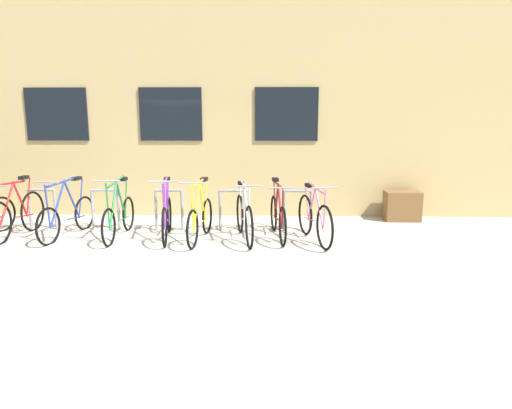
# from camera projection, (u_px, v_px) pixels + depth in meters

# --- Properties ---
(ground_plane) EXTENTS (42.00, 42.00, 0.00)m
(ground_plane) POSITION_uv_depth(u_px,v_px,m) (130.00, 261.00, 6.70)
(ground_plane) COLOR #B2ADA0
(storefront_building) EXTENTS (28.00, 7.75, 5.94)m
(storefront_building) POSITION_uv_depth(u_px,v_px,m) (198.00, 86.00, 13.07)
(storefront_building) COLOR tan
(storefront_building) RESTS_ON ground
(bike_rack) EXTENTS (6.54, 0.05, 0.78)m
(bike_rack) POSITION_uv_depth(u_px,v_px,m) (137.00, 205.00, 8.49)
(bike_rack) COLOR gray
(bike_rack) RESTS_ON ground
(bicycle_yellow) EXTENTS (0.44, 1.67, 1.09)m
(bicycle_yellow) POSITION_uv_depth(u_px,v_px,m) (200.00, 218.00, 7.79)
(bicycle_yellow) COLOR black
(bicycle_yellow) RESTS_ON ground
(bicycle_green) EXTENTS (0.44, 1.74, 1.10)m
(bicycle_green) POSITION_uv_depth(u_px,v_px,m) (119.00, 216.00, 7.98)
(bicycle_green) COLOR black
(bicycle_green) RESTS_ON ground
(bicycle_maroon) EXTENTS (0.44, 1.74, 1.03)m
(bicycle_maroon) POSITION_uv_depth(u_px,v_px,m) (278.00, 216.00, 7.99)
(bicycle_maroon) COLOR black
(bicycle_maroon) RESTS_ON ground
(bicycle_blue) EXTENTS (0.46, 1.73, 1.07)m
(bicycle_blue) POSITION_uv_depth(u_px,v_px,m) (67.00, 216.00, 8.04)
(bicycle_blue) COLOR black
(bicycle_blue) RESTS_ON ground
(bicycle_purple) EXTENTS (0.44, 1.65, 1.10)m
(bicycle_purple) POSITION_uv_depth(u_px,v_px,m) (167.00, 217.00, 7.89)
(bicycle_purple) COLOR black
(bicycle_purple) RESTS_ON ground
(bicycle_red) EXTENTS (0.44, 1.77, 1.07)m
(bicycle_red) POSITION_uv_depth(u_px,v_px,m) (16.00, 215.00, 7.98)
(bicycle_red) COLOR black
(bicycle_red) RESTS_ON ground
(bicycle_pink) EXTENTS (0.54, 1.70, 1.02)m
(bicycle_pink) POSITION_uv_depth(u_px,v_px,m) (314.00, 218.00, 7.74)
(bicycle_pink) COLOR black
(bicycle_pink) RESTS_ON ground
(bicycle_silver) EXTENTS (0.52, 1.78, 1.04)m
(bicycle_silver) POSITION_uv_depth(u_px,v_px,m) (244.00, 217.00, 7.84)
(bicycle_silver) COLOR black
(bicycle_silver) RESTS_ON ground
(planter_box) EXTENTS (0.70, 0.44, 0.60)m
(planter_box) POSITION_uv_depth(u_px,v_px,m) (402.00, 206.00, 9.31)
(planter_box) COLOR brown
(planter_box) RESTS_ON ground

